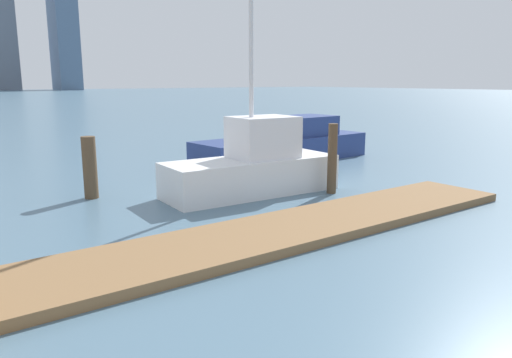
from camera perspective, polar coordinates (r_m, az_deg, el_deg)
ground_plane at (r=19.38m, az=-25.76°, el=1.41°), size 300.00×300.00×0.00m
floating_dock at (r=9.70m, az=3.37°, el=-6.02°), size 12.18×2.00×0.18m
dock_piling_0 at (r=13.21m, az=8.89°, el=2.34°), size 0.25×0.25×1.88m
dock_piling_2 at (r=13.22m, az=-18.82°, el=1.27°), size 0.35×0.35×1.60m
moored_boat_0 at (r=13.08m, az=-0.21°, el=1.66°), size 4.84×1.84×8.59m
moored_boat_1 at (r=18.52m, az=3.58°, el=4.06°), size 7.34×2.49×1.65m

